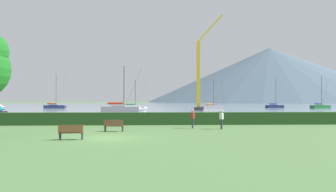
# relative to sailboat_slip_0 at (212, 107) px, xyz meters

# --- Properties ---
(ground_plane) EXTENTS (1000.00, 1000.00, 0.00)m
(ground_plane) POSITION_rel_sailboat_slip_0_xyz_m (-19.15, -65.45, -0.55)
(ground_plane) COLOR #517A42
(harbor_water) EXTENTS (320.00, 246.00, 0.00)m
(harbor_water) POSITION_rel_sailboat_slip_0_xyz_m (-19.15, 71.55, -0.55)
(harbor_water) COLOR #8499A8
(harbor_water) RESTS_ON ground_plane
(hedge_line) EXTENTS (80.00, 1.20, 1.25)m
(hedge_line) POSITION_rel_sailboat_slip_0_xyz_m (-19.15, -54.45, 0.07)
(hedge_line) COLOR #284C23
(hedge_line) RESTS_ON ground_plane
(sailboat_slip_0) EXTENTS (6.76, 3.28, 8.30)m
(sailboat_slip_0) POSITION_rel_sailboat_slip_0_xyz_m (0.00, 0.00, 0.00)
(sailboat_slip_0) COLOR #9E9EA3
(sailboat_slip_0) RESTS_ON harbor_water
(sailboat_slip_1) EXTENTS (6.74, 2.19, 7.69)m
(sailboat_slip_1) POSITION_rel_sailboat_slip_0_xyz_m (-21.37, -5.13, 0.00)
(sailboat_slip_1) COLOR white
(sailboat_slip_1) RESTS_ON harbor_water
(sailboat_slip_2) EXTENTS (7.01, 2.91, 10.56)m
(sailboat_slip_2) POSITION_rel_sailboat_slip_0_xyz_m (-46.46, 10.70, 0.04)
(sailboat_slip_2) COLOR navy
(sailboat_slip_2) RESTS_ON harbor_water
(sailboat_slip_4) EXTENTS (7.09, 3.45, 9.96)m
(sailboat_slip_4) POSITION_rel_sailboat_slip_0_xyz_m (34.47, 7.01, 0.04)
(sailboat_slip_4) COLOR #236B38
(sailboat_slip_4) RESTS_ON harbor_water
(sailboat_slip_8) EXTENTS (8.83, 2.79, 9.49)m
(sailboat_slip_8) POSITION_rel_sailboat_slip_0_xyz_m (-22.75, -22.26, 0.17)
(sailboat_slip_8) COLOR #9E9EA3
(sailboat_slip_8) RESTS_ON harbor_water
(sailboat_slip_10) EXTENTS (6.65, 2.89, 10.13)m
(sailboat_slip_10) POSITION_rel_sailboat_slip_0_xyz_m (22.78, 13.30, 0.01)
(sailboat_slip_10) COLOR navy
(sailboat_slip_10) RESTS_ON harbor_water
(park_bench_near_path) EXTENTS (1.57, 0.57, 0.95)m
(park_bench_near_path) POSITION_rel_sailboat_slip_0_xyz_m (-19.22, -61.36, -0.02)
(park_bench_near_path) COLOR brown
(park_bench_near_path) RESTS_ON ground_plane
(park_bench_under_tree) EXTENTS (1.54, 0.59, 0.95)m
(park_bench_under_tree) POSITION_rel_sailboat_slip_0_xyz_m (-21.23, -66.42, -0.02)
(park_bench_under_tree) COLOR brown
(park_bench_under_tree) RESTS_ON ground_plane
(person_seated_viewer) EXTENTS (0.36, 0.57, 1.65)m
(person_seated_viewer) POSITION_rel_sailboat_slip_0_xyz_m (-12.62, -58.60, 0.42)
(person_seated_viewer) COLOR #2D3347
(person_seated_viewer) RESTS_ON ground_plane
(person_standing_walker) EXTENTS (0.36, 0.57, 1.65)m
(person_standing_walker) POSITION_rel_sailboat_slip_0_xyz_m (-10.25, -59.58, 0.42)
(person_standing_walker) COLOR #2D3347
(person_standing_walker) RESTS_ON ground_plane
(dock_crane) EXTENTS (7.02, 2.00, 23.45)m
(dock_crane) POSITION_rel_sailboat_slip_0_xyz_m (-5.15, -10.54, 7.28)
(dock_crane) COLOR #333338
(dock_crane) RESTS_ON ground_plane
(distant_hill_west_ridge) EXTENTS (250.52, 250.52, 40.97)m
(distant_hill_west_ridge) POSITION_rel_sailboat_slip_0_xyz_m (157.91, 283.55, 19.93)
(distant_hill_west_ridge) COLOR #4C6070
(distant_hill_west_ridge) RESTS_ON ground_plane
(distant_hill_central_peak) EXTENTS (281.07, 281.07, 62.69)m
(distant_hill_central_peak) POSITION_rel_sailboat_slip_0_xyz_m (116.54, 269.10, 30.79)
(distant_hill_central_peak) COLOR #4C6070
(distant_hill_central_peak) RESTS_ON ground_plane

